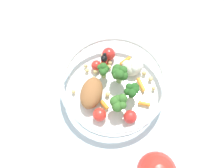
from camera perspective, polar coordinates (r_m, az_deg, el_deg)
ground_plane at (r=0.53m, az=1.19°, el=-2.67°), size 2.40×2.40×0.00m
food_container at (r=0.51m, az=0.30°, el=0.39°), size 0.24×0.24×0.07m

